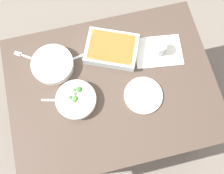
{
  "coord_description": "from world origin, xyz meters",
  "views": [
    {
      "loc": [
        0.1,
        0.44,
        2.2
      ],
      "look_at": [
        0.0,
        0.0,
        0.74
      ],
      "focal_mm": 42.37,
      "sensor_mm": 36.0,
      "label": 1
    }
  ],
  "objects": [
    {
      "name": "side_plate",
      "position": [
        -0.16,
        0.09,
        0.75
      ],
      "size": [
        0.22,
        0.22,
        0.01
      ],
      "primitive_type": "cylinder",
      "color": "silver",
      "rests_on": "dining_table"
    },
    {
      "name": "stew_bowl",
      "position": [
        0.3,
        -0.2,
        0.77
      ],
      "size": [
        0.25,
        0.25,
        0.06
      ],
      "color": "white",
      "rests_on": "dining_table"
    },
    {
      "name": "drink_cup",
      "position": [
        -0.32,
        -0.15,
        0.78
      ],
      "size": [
        0.07,
        0.07,
        0.08
      ],
      "color": "#B2BCC6",
      "rests_on": "dining_table"
    },
    {
      "name": "placemat",
      "position": [
        -0.32,
        -0.15,
        0.74
      ],
      "size": [
        0.3,
        0.23,
        0.0
      ],
      "primitive_type": "cube",
      "rotation": [
        0.0,
        0.0,
        -0.13
      ],
      "color": "silver",
      "rests_on": "dining_table"
    },
    {
      "name": "fork_on_table",
      "position": [
        0.46,
        -0.31,
        0.74
      ],
      "size": [
        0.16,
        0.11,
        0.01
      ],
      "color": "silver",
      "rests_on": "dining_table"
    },
    {
      "name": "ground_plane",
      "position": [
        0.0,
        0.0,
        0.0
      ],
      "size": [
        6.0,
        6.0,
        0.0
      ],
      "primitive_type": "plane",
      "color": "slate"
    },
    {
      "name": "broccoli_bowl",
      "position": [
        0.21,
        0.03,
        0.77
      ],
      "size": [
        0.23,
        0.23,
        0.06
      ],
      "color": "white",
      "rests_on": "dining_table"
    },
    {
      "name": "spoon_by_stew",
      "position": [
        0.22,
        -0.22,
        0.74
      ],
      "size": [
        0.18,
        0.05,
        0.01
      ],
      "color": "silver",
      "rests_on": "dining_table"
    },
    {
      "name": "baking_dish",
      "position": [
        -0.05,
        -0.22,
        0.77
      ],
      "size": [
        0.36,
        0.32,
        0.06
      ],
      "color": "silver",
      "rests_on": "dining_table"
    },
    {
      "name": "spoon_by_broccoli",
      "position": [
        0.3,
        0.01,
        0.74
      ],
      "size": [
        0.17,
        0.06,
        0.01
      ],
      "color": "silver",
      "rests_on": "dining_table"
    },
    {
      "name": "dining_table",
      "position": [
        0.0,
        0.0,
        0.65
      ],
      "size": [
        1.2,
        0.9,
        0.74
      ],
      "color": "#4C3D33",
      "rests_on": "ground_plane"
    }
  ]
}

